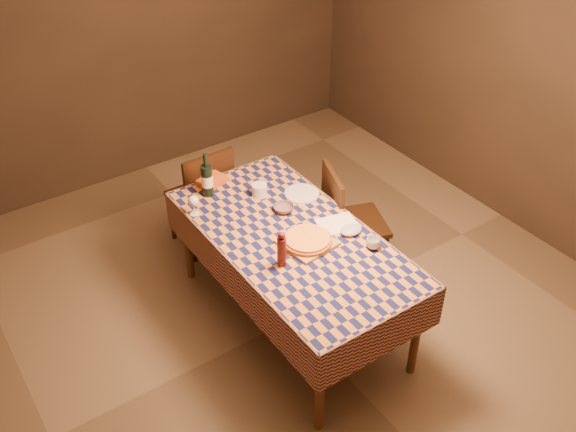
{
  "coord_description": "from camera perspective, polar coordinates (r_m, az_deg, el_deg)",
  "views": [
    {
      "loc": [
        -1.88,
        -2.69,
        3.36
      ],
      "look_at": [
        0.0,
        0.05,
        0.9
      ],
      "focal_mm": 40.0,
      "sensor_mm": 36.0,
      "label": 1
    }
  ],
  "objects": [
    {
      "name": "room",
      "position": [
        3.85,
        0.42,
        5.03
      ],
      "size": [
        5.0,
        5.1,
        2.7
      ],
      "color": "brown",
      "rests_on": "ground"
    },
    {
      "name": "dining_table",
      "position": [
        4.23,
        0.38,
        -2.58
      ],
      "size": [
        0.94,
        1.84,
        0.77
      ],
      "color": "brown",
      "rests_on": "ground"
    },
    {
      "name": "cutting_board",
      "position": [
        4.11,
        1.73,
        -2.36
      ],
      "size": [
        0.35,
        0.35,
        0.02
      ],
      "primitive_type": "cube",
      "rotation": [
        0.0,
        0.0,
        0.13
      ],
      "color": "#A4814D",
      "rests_on": "dining_table"
    },
    {
      "name": "pizza",
      "position": [
        4.09,
        1.73,
        -2.09
      ],
      "size": [
        0.42,
        0.42,
        0.03
      ],
      "color": "#A24C1B",
      "rests_on": "cutting_board"
    },
    {
      "name": "pepper_mill",
      "position": [
        3.88,
        -0.56,
        -3.03
      ],
      "size": [
        0.08,
        0.08,
        0.25
      ],
      "color": "#531413",
      "rests_on": "dining_table"
    },
    {
      "name": "bowl",
      "position": [
        4.38,
        -0.4,
        0.67
      ],
      "size": [
        0.14,
        0.14,
        0.04
      ],
      "primitive_type": "imported",
      "rotation": [
        0.0,
        0.0,
        -0.02
      ],
      "color": "#684F57",
      "rests_on": "dining_table"
    },
    {
      "name": "wine_glass",
      "position": [
        4.35,
        -8.41,
        1.28
      ],
      "size": [
        0.07,
        0.07,
        0.15
      ],
      "color": "white",
      "rests_on": "dining_table"
    },
    {
      "name": "wine_bottle",
      "position": [
        4.53,
        -7.2,
        3.22
      ],
      "size": [
        0.1,
        0.1,
        0.33
      ],
      "color": "black",
      "rests_on": "dining_table"
    },
    {
      "name": "deli_tub",
      "position": [
        4.53,
        -2.55,
        2.32
      ],
      "size": [
        0.13,
        0.13,
        0.09
      ],
      "primitive_type": "cylinder",
      "rotation": [
        0.0,
        0.0,
        -0.2
      ],
      "color": "silver",
      "rests_on": "dining_table"
    },
    {
      "name": "takeout_container",
      "position": [
        4.69,
        -6.77,
        3.1
      ],
      "size": [
        0.23,
        0.19,
        0.05
      ],
      "primitive_type": "cube",
      "rotation": [
        0.0,
        0.0,
        0.29
      ],
      "color": "#C14B19",
      "rests_on": "dining_table"
    },
    {
      "name": "white_plate",
      "position": [
        4.56,
        1.24,
        2.0
      ],
      "size": [
        0.27,
        0.27,
        0.01
      ],
      "primitive_type": "cylinder",
      "rotation": [
        0.0,
        0.0,
        -0.09
      ],
      "color": "silver",
      "rests_on": "dining_table"
    },
    {
      "name": "tumbler",
      "position": [
        4.09,
        7.59,
        -2.41
      ],
      "size": [
        0.12,
        0.12,
        0.07
      ],
      "primitive_type": "imported",
      "rotation": [
        0.0,
        0.0,
        -0.32
      ],
      "color": "silver",
      "rests_on": "dining_table"
    },
    {
      "name": "flour_patch",
      "position": [
        4.29,
        4.42,
        -0.7
      ],
      "size": [
        0.3,
        0.26,
        0.0
      ],
      "primitive_type": "cube",
      "rotation": [
        0.0,
        0.0,
        -0.24
      ],
      "color": "white",
      "rests_on": "dining_table"
    },
    {
      "name": "flour_bag",
      "position": [
        4.21,
        5.63,
        -1.24
      ],
      "size": [
        0.18,
        0.15,
        0.05
      ],
      "primitive_type": "ellipsoid",
      "rotation": [
        0.0,
        0.0,
        -0.21
      ],
      "color": "#A7B4D6",
      "rests_on": "dining_table"
    },
    {
      "name": "chair_far",
      "position": [
        5.04,
        -7.48,
        1.93
      ],
      "size": [
        0.43,
        0.43,
        0.93
      ],
      "color": "black",
      "rests_on": "ground"
    },
    {
      "name": "chair_right",
      "position": [
        4.77,
        5.19,
        -0.15
      ],
      "size": [
        0.55,
        0.54,
        0.93
      ],
      "color": "black",
      "rests_on": "ground"
    }
  ]
}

